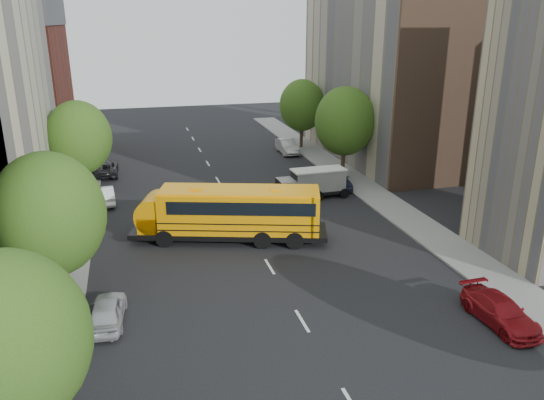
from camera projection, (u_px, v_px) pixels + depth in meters
name	position (u px, v px, depth m)	size (l,w,h in m)	color
ground	(261.00, 253.00, 32.24)	(120.00, 120.00, 0.00)	black
sidewalk_left	(69.00, 240.00, 33.97)	(3.00, 80.00, 0.12)	slate
sidewalk_right	(394.00, 209.00, 39.62)	(3.00, 80.00, 0.12)	slate
lane_markings	(230.00, 201.00, 41.38)	(0.15, 64.00, 0.01)	silver
building_left_redbrick	(11.00, 96.00, 51.34)	(10.00, 15.00, 13.00)	maroon
building_right_far	(389.00, 68.00, 52.05)	(10.00, 22.00, 18.00)	#BCAD92
building_right_sidewall	(453.00, 79.00, 41.99)	(10.10, 0.30, 18.00)	brown
street_tree_0	(7.00, 342.00, 15.24)	(4.80, 4.80, 7.41)	#38281C
street_tree_1	(49.00, 215.00, 24.29)	(5.12, 5.12, 7.90)	#38281C
street_tree_2	(79.00, 138.00, 40.79)	(4.99, 4.99, 7.71)	#38281C
street_tree_4	(345.00, 121.00, 46.11)	(5.25, 5.25, 8.10)	#38281C
street_tree_5	(302.00, 105.00, 57.20)	(4.86, 4.86, 7.51)	#38281C
school_bus	(227.00, 211.00, 33.53)	(12.69, 6.36, 3.51)	black
safari_truck	(313.00, 183.00, 42.04)	(5.40, 2.18, 2.28)	black
parked_car_0	(107.00, 311.00, 24.53)	(1.54, 3.82, 1.30)	#B0B1B7
parked_car_1	(104.00, 195.00, 40.78)	(1.43, 4.11, 1.35)	white
parked_car_2	(105.00, 168.00, 48.16)	(2.16, 4.69, 1.30)	black
parked_car_3	(500.00, 311.00, 24.54)	(1.78, 4.39, 1.27)	maroon
parked_car_4	(336.00, 178.00, 44.71)	(1.85, 4.61, 1.57)	#313456
parked_car_5	(287.00, 146.00, 56.18)	(1.58, 4.54, 1.49)	#A9AAA4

